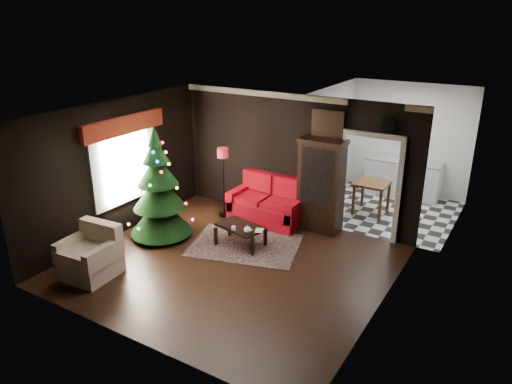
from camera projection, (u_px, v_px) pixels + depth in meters
The scene contains 26 objects.
floor at pixel (231, 265), 8.82m from camera, with size 5.50×5.50×0.00m, color black.
ceiling at pixel (228, 115), 7.83m from camera, with size 5.50×5.50×0.00m, color white.
wall_back at pixel (294, 159), 10.33m from camera, with size 5.50×5.50×0.00m, color black.
wall_front at pixel (123, 252), 6.33m from camera, with size 5.50×5.50×0.00m, color black.
wall_left at pixel (117, 169), 9.66m from camera, with size 5.50×5.50×0.00m, color black.
wall_right at pixel (385, 229), 7.00m from camera, with size 5.50×5.50×0.00m, color black.
doorway at pixel (369, 188), 9.63m from camera, with size 1.10×0.10×2.10m, color beige, non-canonical shape.
left_window at pixel (125, 164), 9.78m from camera, with size 0.05×1.60×1.40m, color white.
valance at pixel (124, 125), 9.45m from camera, with size 0.12×2.10×0.35m, color maroon.
kitchen_floor at pixel (386, 211), 11.20m from camera, with size 3.00×3.00×0.00m, color white.
kitchen_window at pixel (411, 128), 11.76m from camera, with size 0.70×0.06×0.70m, color white.
rug at pixel (245, 245), 9.56m from camera, with size 2.11×1.54×0.01m, color #3B242F.
loveseat at pixel (268, 201), 10.48m from camera, with size 1.70×0.90×1.00m, color maroon, non-canonical shape.
curio_cabinet at pixel (321, 188), 9.94m from camera, with size 0.90×0.45×1.90m, color black, non-canonical shape.
floor_lamp at pixel (224, 182), 10.60m from camera, with size 0.27×0.27×1.57m, color black, non-canonical shape.
christmas_tree at pixel (159, 189), 9.59m from camera, with size 1.26×1.26×2.41m, color #0A3312, non-canonical shape.
armchair at pixel (89, 252), 8.32m from camera, with size 0.90×0.90×0.92m, color beige, non-canonical shape.
coffee_table at pixel (241, 235), 9.49m from camera, with size 0.93×0.56×0.42m, color black, non-canonical shape.
teapot at pixel (248, 230), 9.06m from camera, with size 0.16×0.16×0.15m, color white, non-canonical shape.
cup_a at pixel (234, 228), 9.23m from camera, with size 0.06×0.06×0.05m, color white.
cup_b at pixel (233, 228), 9.23m from camera, with size 0.08×0.08×0.07m, color white.
book at pixel (256, 226), 9.17m from camera, with size 0.15×0.02×0.20m, color tan.
wall_clock at pixel (387, 125), 9.00m from camera, with size 0.32×0.32×0.06m, color white.
painting at pixel (328, 124), 9.63m from camera, with size 0.62×0.05×0.52m, color tan.
kitchen_counter at pixel (402, 179), 12.00m from camera, with size 1.80×0.60×0.90m, color silver.
kitchen_table at pixel (371, 198), 10.97m from camera, with size 0.70×0.70×0.75m, color brown, non-canonical shape.
Camera 1 is at (4.42, -6.41, 4.38)m, focal length 33.58 mm.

